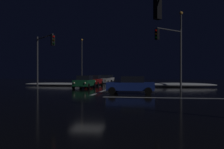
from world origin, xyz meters
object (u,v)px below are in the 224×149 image
sedan_red (94,80)px  traffic_signal_ne (171,48)px  sedan_blue_crossing (131,85)px  traffic_signal_se (195,20)px  streetlamp_right_near (181,44)px  traffic_signal_nw (44,51)px  sedan_green (84,82)px  streetlamp_left_far (82,57)px  sedan_white (108,79)px  sedan_silver (104,79)px

sedan_red → traffic_signal_ne: 14.93m
sedan_blue_crossing → sedan_red: bearing=115.4°
traffic_signal_se → streetlamp_right_near: bearing=84.5°
traffic_signal_nw → streetlamp_right_near: bearing=23.2°
sedan_green → streetlamp_right_near: streetlamp_right_near is taller
sedan_green → streetlamp_left_far: streetlamp_left_far is taller
sedan_red → sedan_blue_crossing: size_ratio=1.00×
traffic_signal_se → streetlamp_left_far: bearing=113.3°
sedan_green → traffic_signal_se: bearing=-60.4°
sedan_green → traffic_signal_se: (9.97, -17.53, 3.44)m
traffic_signal_ne → streetlamp_right_near: bearing=74.3°
sedan_white → traffic_signal_se: bearing=-74.5°
sedan_blue_crossing → streetlamp_right_near: streetlamp_right_near is taller
sedan_red → streetlamp_right_near: size_ratio=0.45×
sedan_blue_crossing → streetlamp_right_near: bearing=60.7°
sedan_red → streetlamp_right_near: bearing=-17.4°
traffic_signal_se → streetlamp_left_far: (-15.56, 36.06, 0.91)m
sedan_white → sedan_blue_crossing: same height
sedan_blue_crossing → traffic_signal_ne: (3.83, 3.73, 3.67)m
sedan_green → sedan_blue_crossing: 9.77m
sedan_silver → sedan_white: size_ratio=1.00×
sedan_green → traffic_signal_nw: bearing=-130.8°
sedan_blue_crossing → traffic_signal_se: (3.65, -10.07, 3.44)m
sedan_red → streetlamp_right_near: streetlamp_right_near is taller
traffic_signal_ne → streetlamp_right_near: (1.77, 6.27, 1.08)m
traffic_signal_nw → sedan_silver: bearing=77.8°
traffic_signal_ne → sedan_silver: bearing=121.3°
traffic_signal_se → streetlamp_left_far: streetlamp_left_far is taller
traffic_signal_nw → streetlamp_left_far: streetlamp_left_far is taller
sedan_silver → traffic_signal_ne: traffic_signal_ne is taller
sedan_silver → streetlamp_left_far: streetlamp_left_far is taller
sedan_silver → sedan_white: 6.54m
traffic_signal_nw → streetlamp_left_far: (-2.09, 22.59, 0.92)m
traffic_signal_se → sedan_blue_crossing: bearing=109.9°
sedan_white → streetlamp_left_far: (-5.38, -0.72, 4.34)m
traffic_signal_se → streetlamp_right_near: (1.95, 20.06, 1.31)m
sedan_blue_crossing → traffic_signal_ne: bearing=44.2°
traffic_signal_ne → streetlamp_right_near: 6.60m
streetlamp_right_near → sedan_white: bearing=126.0°
sedan_green → sedan_red: same height
traffic_signal_nw → streetlamp_left_far: 22.71m
sedan_blue_crossing → traffic_signal_nw: size_ratio=0.71×
sedan_white → traffic_signal_nw: traffic_signal_nw is taller
sedan_silver → traffic_signal_nw: 17.52m
sedan_white → traffic_signal_nw: size_ratio=0.71×
traffic_signal_nw → traffic_signal_se: 19.05m
traffic_signal_se → streetlamp_left_far: size_ratio=0.69×
sedan_white → sedan_blue_crossing: (6.54, -26.71, 0.00)m
traffic_signal_ne → streetlamp_left_far: bearing=125.3°
sedan_green → sedan_red: size_ratio=1.00×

